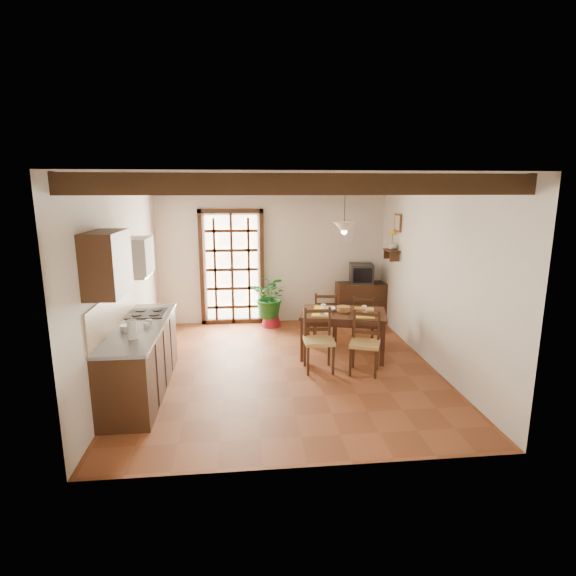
{
  "coord_description": "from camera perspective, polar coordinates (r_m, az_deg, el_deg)",
  "views": [
    {
      "loc": [
        -0.59,
        -6.35,
        2.64
      ],
      "look_at": [
        0.1,
        0.4,
        1.15
      ],
      "focal_mm": 28.0,
      "sensor_mm": 36.0,
      "label": 1
    }
  ],
  "objects": [
    {
      "name": "ground_plane",
      "position": [
        6.9,
        -0.5,
        -10.1
      ],
      "size": [
        5.0,
        5.0,
        0.0
      ],
      "primitive_type": "plane",
      "color": "brown"
    },
    {
      "name": "sideboard",
      "position": [
        9.16,
        9.17,
        -1.86
      ],
      "size": [
        0.97,
        0.45,
        0.82
      ],
      "primitive_type": "cube",
      "rotation": [
        0.0,
        0.0,
        0.01
      ],
      "color": "#331D10",
      "rests_on": "ground_plane"
    },
    {
      "name": "framed_picture",
      "position": [
        8.45,
        13.75,
        8.04
      ],
      "size": [
        0.03,
        0.32,
        0.32
      ],
      "color": "brown",
      "rests_on": "room_shell"
    },
    {
      "name": "ceiling_beams",
      "position": [
        6.38,
        -0.54,
        12.84
      ],
      "size": [
        4.5,
        4.34,
        0.2
      ],
      "color": "black",
      "rests_on": "room_shell"
    },
    {
      "name": "french_door",
      "position": [
        8.92,
        -7.12,
        2.85
      ],
      "size": [
        1.26,
        0.11,
        2.32
      ],
      "color": "white",
      "rests_on": "ground_plane"
    },
    {
      "name": "table_bowl",
      "position": [
        7.29,
        5.18,
        -2.67
      ],
      "size": [
        0.22,
        0.22,
        0.05
      ],
      "primitive_type": "imported",
      "rotation": [
        0.0,
        0.0,
        -0.03
      ],
      "color": "white",
      "rests_on": "dining_table"
    },
    {
      "name": "chair_near_left",
      "position": [
        6.74,
        3.91,
        -8.03
      ],
      "size": [
        0.43,
        0.41,
        0.93
      ],
      "rotation": [
        0.0,
        0.0,
        -0.01
      ],
      "color": "tan",
      "rests_on": "ground_plane"
    },
    {
      "name": "range_hood",
      "position": [
        6.53,
        -18.74,
        3.75
      ],
      "size": [
        0.38,
        0.6,
        0.54
      ],
      "color": "white",
      "rests_on": "room_shell"
    },
    {
      "name": "dining_table",
      "position": [
        7.27,
        7.02,
        -3.74
      ],
      "size": [
        1.5,
        1.16,
        0.72
      ],
      "rotation": [
        0.0,
        0.0,
        -0.25
      ],
      "color": "#371C12",
      "rests_on": "ground_plane"
    },
    {
      "name": "plant_pot",
      "position": [
        8.88,
        -2.16,
        -4.17
      ],
      "size": [
        0.39,
        0.39,
        0.24
      ],
      "primitive_type": "cone",
      "color": "maroon",
      "rests_on": "ground_plane"
    },
    {
      "name": "room_shell",
      "position": [
        6.43,
        -0.53,
        5.02
      ],
      "size": [
        4.52,
        5.02,
        2.81
      ],
      "color": "silver",
      "rests_on": "ground_plane"
    },
    {
      "name": "table_setting",
      "position": [
        7.24,
        7.04,
        -3.02
      ],
      "size": [
        0.97,
        0.65,
        0.09
      ],
      "rotation": [
        0.0,
        0.0,
        -0.25
      ],
      "color": "yellow",
      "rests_on": "dining_table"
    },
    {
      "name": "potted_plant",
      "position": [
        8.76,
        -2.19,
        -1.29
      ],
      "size": [
        2.49,
        2.36,
        2.19
      ],
      "primitive_type": "imported",
      "rotation": [
        0.0,
        0.0,
        -0.43
      ],
      "color": "#144C19",
      "rests_on": "ground_plane"
    },
    {
      "name": "chair_far_right",
      "position": [
        8.03,
        9.47,
        -4.98
      ],
      "size": [
        0.47,
        0.46,
        0.85
      ],
      "rotation": [
        0.0,
        0.0,
        2.89
      ],
      "color": "tan",
      "rests_on": "ground_plane"
    },
    {
      "name": "kitchen_counter",
      "position": [
        6.29,
        -18.18,
        -8.4
      ],
      "size": [
        0.64,
        2.25,
        1.38
      ],
      "color": "#331D10",
      "rests_on": "ground_plane"
    },
    {
      "name": "chair_near_right",
      "position": [
        6.73,
        9.68,
        -8.28
      ],
      "size": [
        0.53,
        0.52,
        0.91
      ],
      "rotation": [
        0.0,
        0.0,
        -0.37
      ],
      "color": "tan",
      "rests_on": "ground_plane"
    },
    {
      "name": "fuse_box",
      "position": [
        9.12,
        7.49,
        6.69
      ],
      "size": [
        0.25,
        0.03,
        0.32
      ],
      "primitive_type": "cube",
      "color": "white",
      "rests_on": "room_shell"
    },
    {
      "name": "shelf_vase",
      "position": [
        8.46,
        13.08,
        5.35
      ],
      "size": [
        0.15,
        0.15,
        0.15
      ],
      "primitive_type": "imported",
      "color": "#B2BFB2",
      "rests_on": "wall_shelf"
    },
    {
      "name": "wall_shelf",
      "position": [
        8.48,
        13.04,
        4.42
      ],
      "size": [
        0.2,
        0.42,
        0.2
      ],
      "color": "#331D10",
      "rests_on": "room_shell"
    },
    {
      "name": "upper_cabinet",
      "position": [
        5.32,
        -22.0,
        2.94
      ],
      "size": [
        0.35,
        0.8,
        0.7
      ],
      "primitive_type": "cube",
      "color": "#331D10",
      "rests_on": "room_shell"
    },
    {
      "name": "counter_items",
      "position": [
        6.23,
        -18.31,
        -3.92
      ],
      "size": [
        0.5,
        1.43,
        0.25
      ],
      "color": "black",
      "rests_on": "kitchen_counter"
    },
    {
      "name": "crt_tv",
      "position": [
        9.03,
        9.31,
        1.82
      ],
      "size": [
        0.5,
        0.47,
        0.39
      ],
      "rotation": [
        0.0,
        0.0,
        -0.14
      ],
      "color": "black",
      "rests_on": "sideboard"
    },
    {
      "name": "shelf_flowers",
      "position": [
        8.44,
        13.15,
        6.75
      ],
      "size": [
        0.14,
        0.14,
        0.36
      ],
      "color": "yellow",
      "rests_on": "shelf_vase"
    },
    {
      "name": "pendant_lamp",
      "position": [
        7.1,
        7.15,
        7.76
      ],
      "size": [
        0.36,
        0.36,
        0.84
      ],
      "color": "black",
      "rests_on": "room_shell"
    },
    {
      "name": "chair_far_left",
      "position": [
        8.03,
        4.7,
        -4.71
      ],
      "size": [
        0.45,
        0.43,
        0.9
      ],
      "rotation": [
        0.0,
        0.0,
        3.05
      ],
      "color": "tan",
      "rests_on": "ground_plane"
    }
  ]
}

